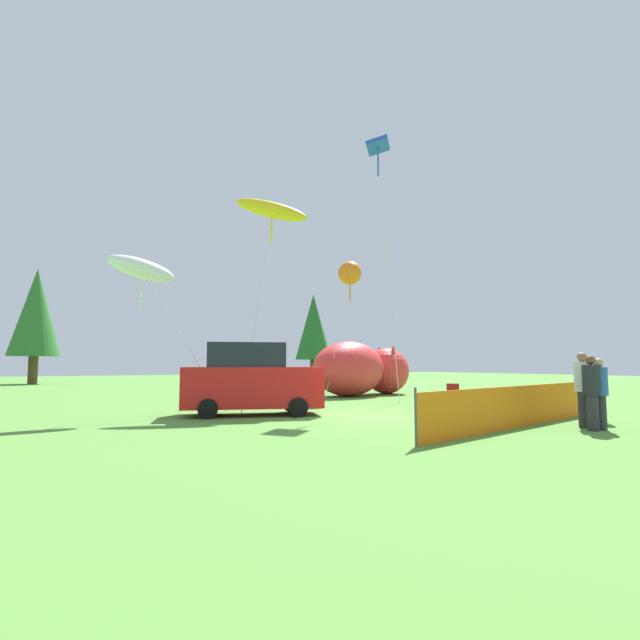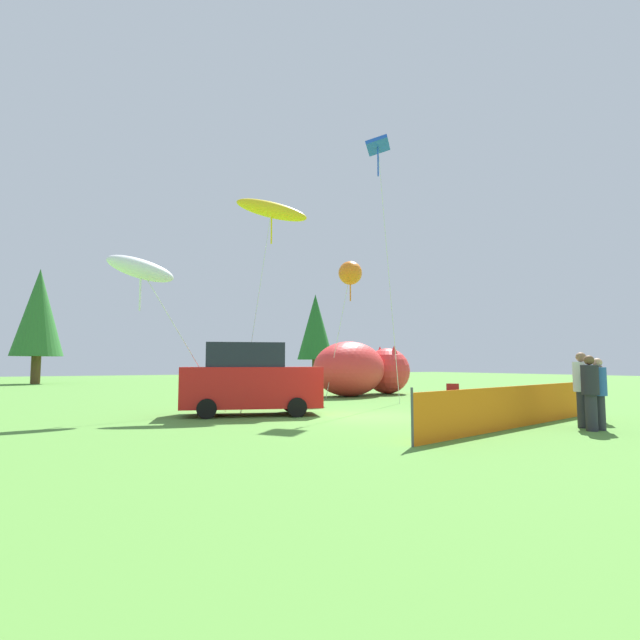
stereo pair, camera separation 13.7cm
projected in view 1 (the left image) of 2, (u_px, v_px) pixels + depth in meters
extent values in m
plane|color=#548C38|center=(361.00, 417.00, 15.06)|extent=(120.00, 120.00, 0.00)
cube|color=red|center=(252.00, 387.00, 15.54)|extent=(4.58, 3.08, 1.24)
cube|color=#1E232D|center=(246.00, 355.00, 15.58)|extent=(2.74, 2.28, 0.75)
cylinder|color=black|center=(291.00, 403.00, 16.55)|extent=(0.63, 0.43, 0.58)
cylinder|color=black|center=(298.00, 407.00, 14.91)|extent=(0.63, 0.43, 0.58)
cylinder|color=black|center=(210.00, 404.00, 16.06)|extent=(0.63, 0.43, 0.58)
cylinder|color=black|center=(208.00, 409.00, 14.43)|extent=(0.63, 0.43, 0.58)
cube|color=maroon|center=(453.00, 396.00, 17.61)|extent=(0.65, 0.65, 0.03)
cube|color=maroon|center=(453.00, 389.00, 17.84)|extent=(0.33, 0.33, 0.42)
cylinder|color=#A5A5AD|center=(459.00, 403.00, 17.35)|extent=(0.02, 0.02, 0.47)
cylinder|color=#A5A5AD|center=(448.00, 403.00, 17.44)|extent=(0.02, 0.02, 0.47)
cylinder|color=#A5A5AD|center=(459.00, 402.00, 17.73)|extent=(0.02, 0.02, 0.47)
cylinder|color=#A5A5AD|center=(447.00, 402.00, 17.82)|extent=(0.02, 0.02, 0.47)
ellipsoid|color=red|center=(349.00, 369.00, 24.47)|extent=(4.76, 3.59, 2.68)
ellipsoid|color=yellow|center=(349.00, 381.00, 24.42)|extent=(3.12, 2.58, 1.21)
sphere|color=red|center=(386.00, 371.00, 26.50)|extent=(2.41, 2.41, 2.41)
cone|color=red|center=(379.00, 353.00, 27.10)|extent=(0.68, 0.68, 0.72)
cone|color=red|center=(393.00, 353.00, 26.07)|extent=(0.68, 0.68, 0.72)
cube|color=orange|center=(518.00, 407.00, 12.53)|extent=(8.39, 1.83, 1.03)
cylinder|color=#4C4C51|center=(416.00, 417.00, 9.62)|extent=(0.05, 0.05, 1.13)
cylinder|color=#4C4C51|center=(581.00, 397.00, 15.46)|extent=(0.05, 0.05, 1.13)
cylinder|color=#2D2D38|center=(584.00, 410.00, 12.48)|extent=(0.28, 0.28, 0.89)
cylinder|color=silver|center=(583.00, 377.00, 12.56)|extent=(0.41, 0.41, 0.74)
sphere|color=#8C6647|center=(582.00, 357.00, 12.60)|extent=(0.24, 0.24, 0.24)
cylinder|color=#2D2D38|center=(601.00, 408.00, 13.63)|extent=(0.23, 0.23, 0.74)
cylinder|color=#338C4C|center=(600.00, 383.00, 13.69)|extent=(0.34, 0.34, 0.62)
sphere|color=brown|center=(599.00, 368.00, 13.73)|extent=(0.20, 0.20, 0.20)
cylinder|color=#2D2D38|center=(593.00, 413.00, 11.88)|extent=(0.27, 0.27, 0.85)
cylinder|color=#26262D|center=(591.00, 380.00, 11.95)|extent=(0.39, 0.39, 0.71)
sphere|color=brown|center=(590.00, 360.00, 11.99)|extent=(0.23, 0.23, 0.23)
cylinder|color=#2D2D38|center=(601.00, 413.00, 12.06)|extent=(0.26, 0.26, 0.82)
cylinder|color=#2D59A5|center=(599.00, 381.00, 12.13)|extent=(0.38, 0.38, 0.68)
sphere|color=tan|center=(598.00, 363.00, 12.17)|extent=(0.22, 0.22, 0.22)
cylinder|color=silver|center=(389.00, 273.00, 20.24)|extent=(0.94, 0.09, 10.53)
cube|color=blue|center=(378.00, 146.00, 20.49)|extent=(1.28, 1.27, 0.52)
cylinder|color=blue|center=(378.00, 162.00, 20.43)|extent=(0.06, 0.06, 1.20)
cylinder|color=silver|center=(185.00, 343.00, 15.92)|extent=(2.86, 0.07, 4.53)
ellipsoid|color=white|center=(142.00, 269.00, 15.37)|extent=(2.17, 0.77, 1.17)
cylinder|color=white|center=(141.00, 291.00, 15.31)|extent=(0.06, 0.06, 1.20)
cylinder|color=silver|center=(338.00, 336.00, 22.91)|extent=(0.73, 1.04, 5.75)
sphere|color=orange|center=(350.00, 273.00, 22.91)|extent=(1.09, 1.09, 1.09)
cylinder|color=orange|center=(350.00, 288.00, 22.85)|extent=(0.06, 0.06, 1.20)
cylinder|color=silver|center=(258.00, 304.00, 17.39)|extent=(1.74, 1.49, 7.38)
ellipsoid|color=yellow|center=(272.00, 210.00, 18.77)|extent=(2.70, 1.97, 1.29)
cylinder|color=yellow|center=(272.00, 228.00, 18.71)|extent=(0.06, 0.06, 1.20)
cylinder|color=brown|center=(313.00, 370.00, 48.19)|extent=(0.64, 0.64, 1.99)
cone|color=#236028|center=(313.00, 327.00, 48.56)|extent=(3.51, 3.51, 6.38)
cylinder|color=brown|center=(33.00, 370.00, 39.22)|extent=(0.70, 0.70, 2.19)
cone|color=#2D6B2D|center=(36.00, 312.00, 39.62)|extent=(3.86, 3.86, 7.02)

